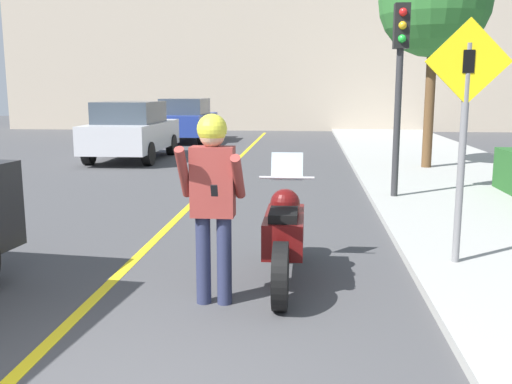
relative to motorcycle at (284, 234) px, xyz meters
name	(u,v)px	position (x,y,z in m)	size (l,w,h in m)	color
road_center_line	(182,214)	(-1.82, 3.17, -0.51)	(0.12, 36.00, 0.01)	yellow
building_backdrop	(280,63)	(-1.22, 23.17, 2.82)	(28.00, 1.20, 6.66)	#B2A38E
motorcycle	(284,234)	(0.00, 0.00, 0.00)	(0.62, 2.24, 1.31)	black
person_biker	(213,189)	(-0.63, -0.72, 0.60)	(0.59, 0.49, 1.80)	#282D4C
crossing_sign	(464,119)	(1.91, 0.52, 1.19)	(0.91, 0.08, 2.65)	slate
traffic_light	(400,64)	(1.81, 4.55, 1.95)	(0.26, 0.30, 3.37)	#2D2D30
street_tree	(435,1)	(3.19, 8.65, 3.58)	(2.66, 2.66, 5.33)	brown
parked_car_silver	(132,130)	(-4.86, 10.30, 0.35)	(1.88, 4.20, 1.68)	black
parked_car_blue	(186,120)	(-4.55, 16.29, 0.35)	(1.88, 4.20, 1.68)	black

